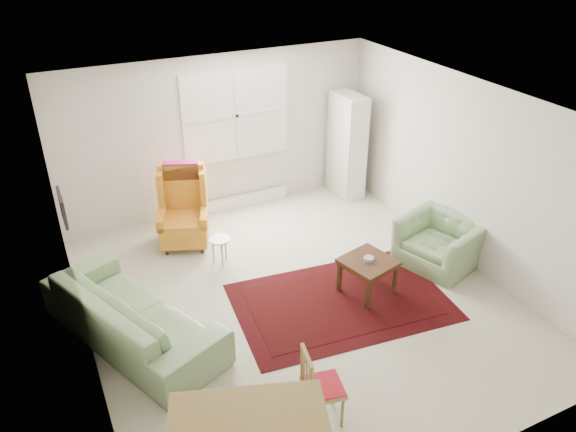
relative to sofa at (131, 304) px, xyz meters
name	(u,v)px	position (x,y,z in m)	size (l,w,h in m)	color
room	(293,204)	(2.03, 0.04, 0.78)	(5.04, 5.54, 2.51)	#BDB7A1
rug	(341,301)	(2.46, -0.47, -0.46)	(2.63, 1.69, 0.03)	black
sofa	(131,304)	(0.00, 0.00, 0.00)	(2.37, 0.93, 0.95)	#759664
armchair	(440,238)	(4.11, -0.29, -0.08)	(1.02, 0.89, 0.79)	#759664
wingback_chair	(183,209)	(1.12, 1.72, 0.11)	(0.68, 0.72, 1.18)	orange
coffee_table	(367,276)	(2.86, -0.42, -0.23)	(0.60, 0.60, 0.49)	#3C2212
stool	(220,250)	(1.42, 1.05, -0.28)	(0.29, 0.29, 0.39)	white
cabinet	(347,145)	(4.11, 2.18, 0.39)	(0.36, 0.69, 1.74)	white
desk_chair	(323,386)	(1.36, -1.95, -0.06)	(0.37, 0.37, 0.84)	olive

